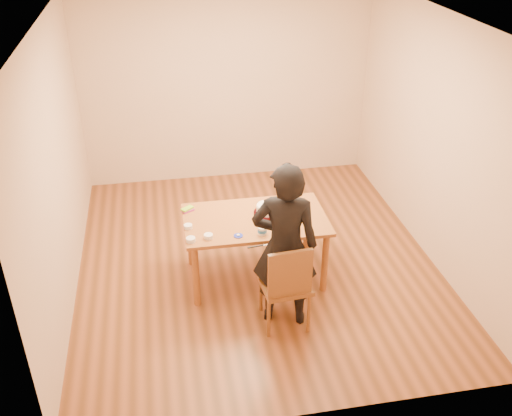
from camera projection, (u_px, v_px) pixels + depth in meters
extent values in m
cube|color=brown|center=(256.00, 260.00, 6.61)|extent=(4.00, 4.50, 0.00)
cube|color=silver|center=(256.00, 20.00, 5.27)|extent=(4.00, 4.50, 0.00)
cube|color=tan|center=(227.00, 87.00, 7.86)|extent=(4.00, 0.00, 2.70)
cube|color=tan|center=(57.00, 169.00, 5.63)|extent=(0.00, 4.50, 2.70)
cube|color=tan|center=(435.00, 140.00, 6.25)|extent=(0.00, 4.50, 2.70)
cube|color=brown|center=(255.00, 220.00, 5.98)|extent=(1.50, 0.90, 0.04)
cube|color=brown|center=(285.00, 284.00, 5.48)|extent=(0.49, 0.49, 0.04)
cylinder|color=red|center=(268.00, 213.00, 6.05)|extent=(0.30, 0.30, 0.02)
cylinder|color=white|center=(268.00, 209.00, 6.02)|extent=(0.24, 0.24, 0.08)
ellipsoid|color=white|center=(268.00, 205.00, 6.00)|extent=(0.23, 0.23, 0.03)
cylinder|color=white|center=(262.00, 230.00, 5.69)|extent=(0.09, 0.09, 0.08)
cylinder|color=#1B28B0|center=(238.00, 236.00, 5.67)|extent=(0.09, 0.09, 0.01)
ellipsoid|color=white|center=(238.00, 235.00, 5.66)|extent=(0.04, 0.04, 0.02)
cylinder|color=white|center=(191.00, 240.00, 5.57)|extent=(0.09, 0.09, 0.04)
cylinder|color=white|center=(188.00, 227.00, 5.79)|extent=(0.09, 0.09, 0.04)
cylinder|color=white|center=(208.00, 236.00, 5.63)|extent=(0.09, 0.09, 0.04)
cube|color=#DE3486|center=(188.00, 210.00, 6.09)|extent=(0.15, 0.12, 0.02)
cube|color=green|center=(187.00, 209.00, 6.09)|extent=(0.15, 0.13, 0.02)
cube|color=black|center=(255.00, 246.00, 5.50)|extent=(0.16, 0.04, 0.01)
imported|color=black|center=(285.00, 246.00, 5.32)|extent=(0.71, 0.56, 1.71)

